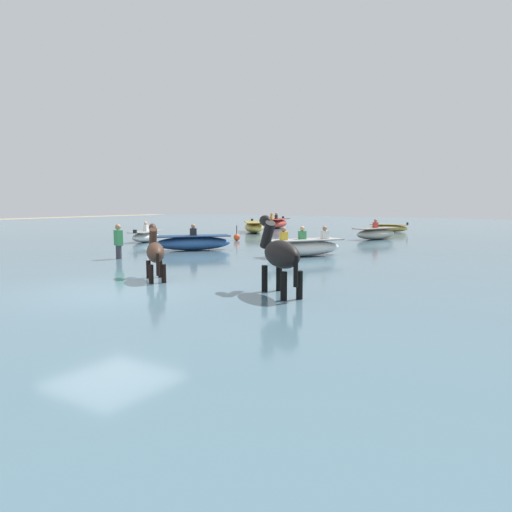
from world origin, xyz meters
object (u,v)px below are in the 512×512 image
at_px(boat_far_offshore, 146,236).
at_px(boat_near_starboard, 389,228).
at_px(boat_far_inshore, 277,223).
at_px(boat_mid_channel, 376,234).
at_px(channel_buoy, 237,237).
at_px(boat_mid_outer, 254,227).
at_px(boat_distant_west, 193,243).
at_px(horse_lead_black, 280,256).
at_px(boat_near_port, 304,247).
at_px(person_onlooker_left, 119,246).
at_px(horse_trailing_dark_bay, 155,254).

distance_m(boat_far_offshore, boat_near_starboard, 16.46).
height_order(boat_far_inshore, boat_mid_channel, boat_far_inshore).
bearing_deg(channel_buoy, boat_mid_outer, 115.96).
height_order(boat_distant_west, boat_near_starboard, boat_distant_west).
bearing_deg(boat_far_offshore, horse_lead_black, -33.01).
height_order(boat_near_port, boat_far_inshore, boat_far_inshore).
distance_m(boat_near_starboard, person_onlooker_left, 20.45).
bearing_deg(boat_distant_west, horse_lead_black, -38.68).
height_order(boat_near_starboard, boat_mid_channel, boat_mid_channel).
distance_m(boat_far_offshore, boat_far_inshore, 14.39).
distance_m(boat_mid_outer, boat_far_offshore, 9.19).
bearing_deg(horse_lead_black, person_onlooker_left, 162.66).
bearing_deg(person_onlooker_left, channel_buoy, 97.38).
xyz_separation_m(horse_lead_black, boat_distant_west, (-7.82, 6.26, -0.52)).
bearing_deg(horse_trailing_dark_bay, channel_buoy, 115.92).
relative_size(horse_trailing_dark_bay, boat_near_starboard, 0.70).
height_order(horse_lead_black, channel_buoy, horse_lead_black).
relative_size(horse_lead_black, boat_mid_channel, 0.68).
xyz_separation_m(boat_mid_outer, boat_mid_channel, (8.72, -1.33, -0.03)).
relative_size(boat_far_inshore, boat_distant_west, 1.29).
distance_m(boat_far_inshore, channel_buoy, 12.08).
xyz_separation_m(boat_far_offshore, channel_buoy, (3.40, 3.08, -0.10)).
xyz_separation_m(horse_lead_black, horse_trailing_dark_bay, (-3.66, -0.05, -0.16)).
relative_size(boat_far_offshore, boat_near_starboard, 1.02).
height_order(boat_near_port, boat_far_offshore, boat_near_port).
relative_size(horse_lead_black, boat_near_port, 0.66).
xyz_separation_m(boat_distant_west, person_onlooker_left, (-0.19, -3.76, 0.15)).
relative_size(boat_mid_outer, boat_distant_west, 1.26).
relative_size(boat_mid_outer, boat_far_inshore, 0.97).
relative_size(boat_mid_outer, boat_mid_channel, 1.23).
bearing_deg(boat_mid_outer, boat_distant_west, -68.80).
bearing_deg(boat_distant_west, boat_near_port, 7.08).
bearing_deg(boat_near_starboard, boat_mid_outer, -143.54).
bearing_deg(boat_mid_outer, channel_buoy, -64.04).
bearing_deg(horse_trailing_dark_bay, boat_distant_west, 123.40).
distance_m(horse_trailing_dark_bay, boat_mid_channel, 16.05).
bearing_deg(person_onlooker_left, boat_near_port, 40.92).
xyz_separation_m(horse_trailing_dark_bay, person_onlooker_left, (-4.35, 2.55, -0.21)).
bearing_deg(boat_mid_channel, horse_lead_black, -78.02).
relative_size(boat_mid_outer, channel_buoy, 4.86).
xyz_separation_m(boat_mid_outer, boat_far_offshore, (-0.43, -9.18, -0.07)).
height_order(boat_near_port, boat_distant_west, boat_near_port).
bearing_deg(boat_near_starboard, boat_near_port, -83.31).
bearing_deg(boat_far_inshore, boat_mid_channel, -32.96).
distance_m(boat_near_port, boat_mid_channel, 9.15).
distance_m(horse_lead_black, boat_far_offshore, 14.96).
xyz_separation_m(boat_far_inshore, boat_distant_west, (5.62, -16.26, -0.05)).
distance_m(horse_lead_black, channel_buoy, 14.49).
bearing_deg(boat_mid_channel, boat_far_inshore, 147.04).
xyz_separation_m(horse_lead_black, boat_mid_channel, (-3.39, 16.00, -0.52)).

